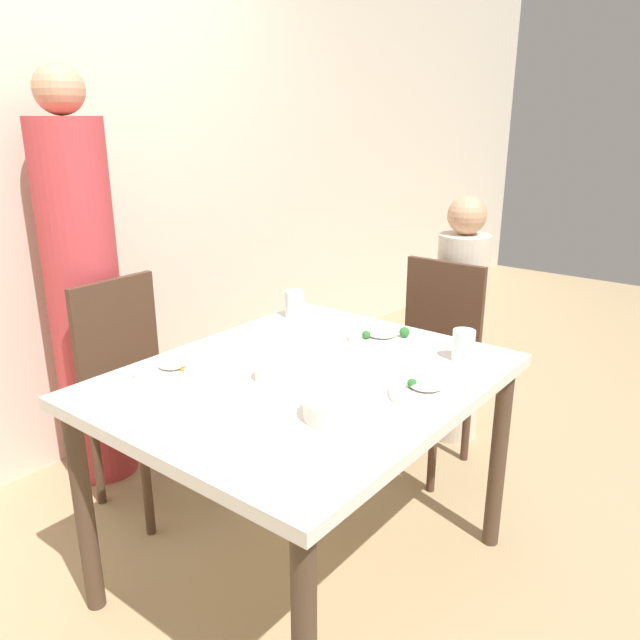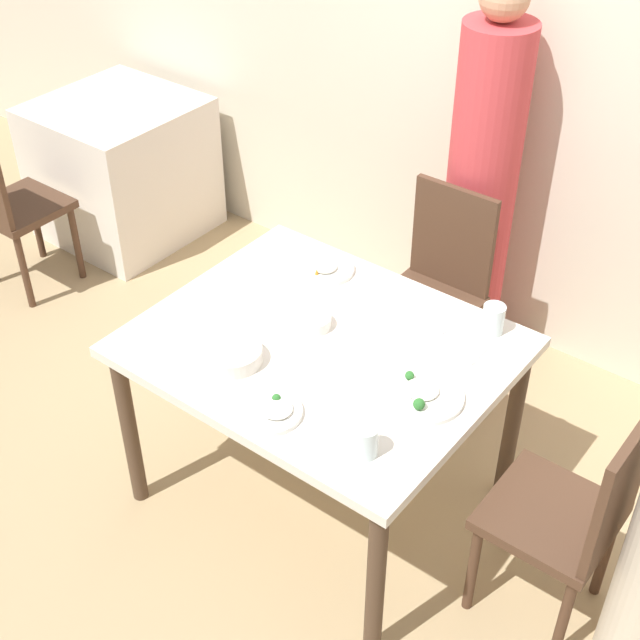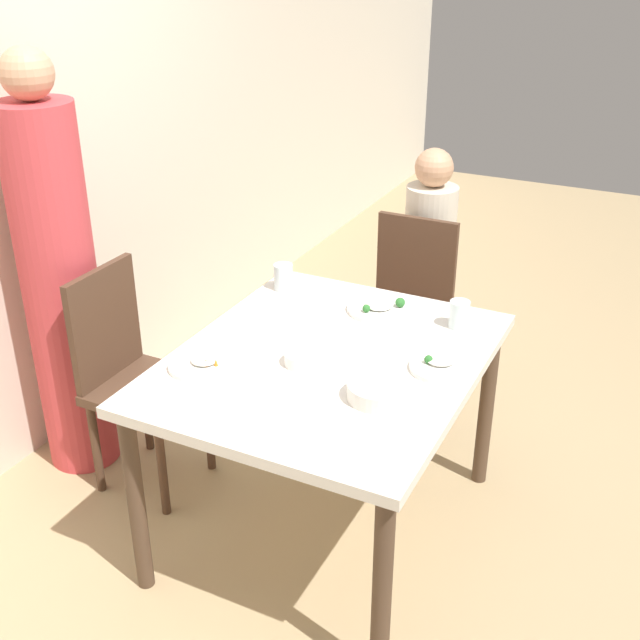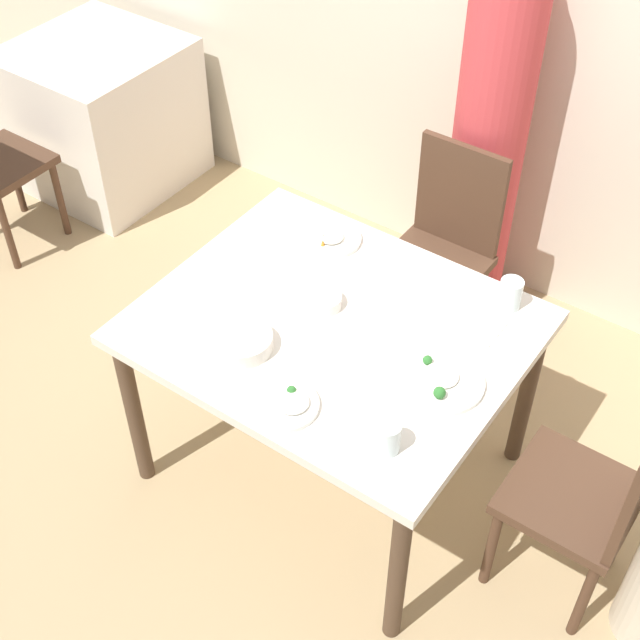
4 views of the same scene
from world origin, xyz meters
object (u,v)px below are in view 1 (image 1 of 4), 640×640
at_px(bowl_curry, 339,407).
at_px(glass_water_tall, 463,345).
at_px(chair_adult_spot, 138,386).
at_px(person_adult, 85,298).
at_px(chair_child_spot, 429,358).
at_px(plate_rice_adult, 385,337).
at_px(person_child, 459,329).

xyz_separation_m(bowl_curry, glass_water_tall, (0.60, -0.08, 0.02)).
relative_size(chair_adult_spot, bowl_curry, 4.70).
relative_size(person_adult, bowl_curry, 8.81).
relative_size(chair_child_spot, bowl_curry, 4.70).
bearing_deg(plate_rice_adult, chair_adult_spot, 118.05).
xyz_separation_m(chair_adult_spot, bowl_curry, (-0.13, -1.11, 0.29)).
bearing_deg(person_child, bowl_curry, -167.18).
distance_m(chair_child_spot, person_child, 0.30).
xyz_separation_m(person_child, bowl_curry, (-1.42, -0.32, 0.23)).
bearing_deg(bowl_curry, plate_rice_adult, 21.24).
xyz_separation_m(chair_adult_spot, person_child, (1.29, -0.79, 0.06)).
xyz_separation_m(chair_adult_spot, plate_rice_adult, (0.47, -0.88, 0.27)).
height_order(chair_adult_spot, person_child, person_child).
bearing_deg(person_child, person_adult, 139.40).
bearing_deg(plate_rice_adult, glass_water_tall, -90.32).
height_order(plate_rice_adult, glass_water_tall, glass_water_tall).
height_order(chair_child_spot, person_adult, person_adult).
xyz_separation_m(plate_rice_adult, glass_water_tall, (-0.00, -0.31, 0.04)).
bearing_deg(chair_adult_spot, chair_child_spot, -38.23).
xyz_separation_m(person_adult, person_child, (1.29, -1.11, -0.25)).
distance_m(chair_adult_spot, bowl_curry, 1.16).
distance_m(chair_child_spot, plate_rice_adult, 0.61).
xyz_separation_m(chair_child_spot, person_adult, (-1.00, 1.11, 0.32)).
relative_size(chair_adult_spot, glass_water_tall, 8.83).
bearing_deg(person_adult, plate_rice_adult, -68.65).
relative_size(person_adult, plate_rice_adult, 6.48).
height_order(chair_child_spot, bowl_curry, chair_child_spot).
bearing_deg(plate_rice_adult, bowl_curry, -158.76).
bearing_deg(bowl_curry, glass_water_tall, -7.49).
height_order(bowl_curry, plate_rice_adult, plate_rice_adult).
height_order(chair_adult_spot, person_adult, person_adult).
bearing_deg(person_child, chair_adult_spot, 148.61).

